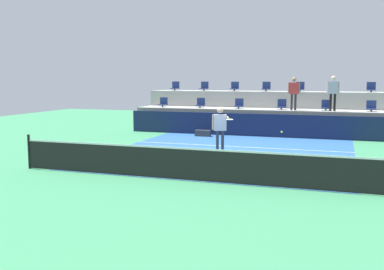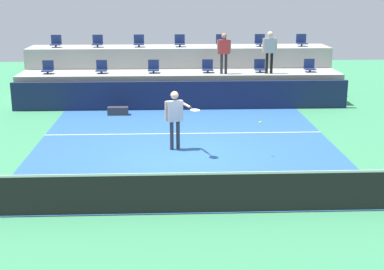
{
  "view_description": "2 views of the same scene",
  "coord_description": "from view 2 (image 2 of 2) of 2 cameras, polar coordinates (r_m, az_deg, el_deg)",
  "views": [
    {
      "loc": [
        3.98,
        -15.25,
        2.79
      ],
      "look_at": [
        -0.63,
        -1.67,
        0.96
      ],
      "focal_mm": 41.45,
      "sensor_mm": 36.0,
      "label": 1
    },
    {
      "loc": [
        -0.47,
        -14.6,
        4.67
      ],
      "look_at": [
        0.12,
        -0.99,
        0.89
      ],
      "focal_mm": 50.63,
      "sensor_mm": 36.0,
      "label": 2
    }
  ],
  "objects": [
    {
      "name": "ground_plane",
      "position": [
        15.34,
        -0.59,
        -2.23
      ],
      "size": [
        40.0,
        40.0,
        0.0
      ],
      "primitive_type": "plane",
      "color": "#388456"
    },
    {
      "name": "court_inner_paint",
      "position": [
        16.29,
        -0.71,
        -1.15
      ],
      "size": [
        9.0,
        10.0,
        0.01
      ],
      "primitive_type": "cube",
      "color": "#285693",
      "rests_on": "ground_plane"
    },
    {
      "name": "court_service_line",
      "position": [
        17.63,
        -0.85,
        0.16
      ],
      "size": [
        9.0,
        0.06,
        0.0
      ],
      "primitive_type": "cube",
      "color": "white",
      "rests_on": "ground_plane"
    },
    {
      "name": "tennis_net",
      "position": [
        11.4,
        0.07,
        -5.97
      ],
      "size": [
        10.48,
        0.08,
        1.07
      ],
      "color": "black",
      "rests_on": "ground_plane"
    },
    {
      "name": "sponsor_backboard",
      "position": [
        21.01,
        -1.14,
        4.19
      ],
      "size": [
        13.0,
        0.16,
        1.1
      ],
      "primitive_type": "cube",
      "color": "#141E42",
      "rests_on": "ground_plane"
    },
    {
      "name": "seating_tier_lower",
      "position": [
        22.28,
        -1.22,
        5.03
      ],
      "size": [
        13.0,
        1.8,
        1.25
      ],
      "primitive_type": "cube",
      "color": "#9E9E99",
      "rests_on": "ground_plane"
    },
    {
      "name": "seating_tier_upper",
      "position": [
        23.98,
        -1.32,
        6.81
      ],
      "size": [
        13.0,
        1.8,
        2.1
      ],
      "primitive_type": "cube",
      "color": "#9E9E99",
      "rests_on": "ground_plane"
    },
    {
      "name": "stadium_chair_lower_far_left",
      "position": [
        22.6,
        -14.95,
        6.82
      ],
      "size": [
        0.44,
        0.4,
        0.52
      ],
      "color": "#2D2D33",
      "rests_on": "seating_tier_lower"
    },
    {
      "name": "stadium_chair_lower_left",
      "position": [
        22.23,
        -9.5,
        7.0
      ],
      "size": [
        0.44,
        0.4,
        0.52
      ],
      "color": "#2D2D33",
      "rests_on": "seating_tier_lower"
    },
    {
      "name": "stadium_chair_lower_mid_left",
      "position": [
        22.08,
        -4.07,
        7.11
      ],
      "size": [
        0.44,
        0.4,
        0.52
      ],
      "color": "#2D2D33",
      "rests_on": "seating_tier_lower"
    },
    {
      "name": "stadium_chair_lower_mid_right",
      "position": [
        22.12,
        1.65,
        7.16
      ],
      "size": [
        0.44,
        0.4,
        0.52
      ],
      "color": "#2D2D33",
      "rests_on": "seating_tier_lower"
    },
    {
      "name": "stadium_chair_lower_right",
      "position": [
        22.38,
        7.16,
        7.14
      ],
      "size": [
        0.44,
        0.4,
        0.52
      ],
      "color": "#2D2D33",
      "rests_on": "seating_tier_lower"
    },
    {
      "name": "stadium_chair_lower_far_right",
      "position": [
        22.81,
        12.28,
        7.07
      ],
      "size": [
        0.44,
        0.4,
        0.52
      ],
      "color": "#2D2D33",
      "rests_on": "seating_tier_lower"
    },
    {
      "name": "stadium_chair_upper_far_left",
      "position": [
        24.24,
        -14.13,
        9.46
      ],
      "size": [
        0.44,
        0.4,
        0.52
      ],
      "color": "#2D2D33",
      "rests_on": "seating_tier_upper"
    },
    {
      "name": "stadium_chair_upper_left",
      "position": [
        23.95,
        -9.92,
        9.63
      ],
      "size": [
        0.44,
        0.4,
        0.52
      ],
      "color": "#2D2D33",
      "rests_on": "seating_tier_upper"
    },
    {
      "name": "stadium_chair_upper_mid_left",
      "position": [
        23.79,
        -5.62,
        9.74
      ],
      "size": [
        0.44,
        0.4,
        0.52
      ],
      "color": "#2D2D33",
      "rests_on": "seating_tier_upper"
    },
    {
      "name": "stadium_chair_upper_center",
      "position": [
        23.76,
        -1.3,
        9.81
      ],
      "size": [
        0.44,
        0.4,
        0.52
      ],
      "color": "#2D2D33",
      "rests_on": "seating_tier_upper"
    },
    {
      "name": "stadium_chair_upper_mid_right",
      "position": [
        23.86,
        3.09,
        9.81
      ],
      "size": [
        0.44,
        0.4,
        0.52
      ],
      "color": "#2D2D33",
      "rests_on": "seating_tier_upper"
    },
    {
      "name": "stadium_chair_upper_right",
      "position": [
        24.08,
        7.17,
        9.77
      ],
      "size": [
        0.44,
        0.4,
        0.52
      ],
      "color": "#2D2D33",
      "rests_on": "seating_tier_upper"
    },
    {
      "name": "stadium_chair_upper_far_right",
      "position": [
        24.45,
        11.46,
        9.67
      ],
      "size": [
        0.44,
        0.4,
        0.52
      ],
      "color": "#2D2D33",
      "rests_on": "seating_tier_upper"
    },
    {
      "name": "tennis_player",
      "position": [
        15.66,
        -1.76,
        2.2
      ],
      "size": [
        1.03,
        1.14,
        1.74
      ],
      "color": "#2D2D33",
      "rests_on": "ground_plane"
    },
    {
      "name": "spectator_in_grey",
      "position": [
        21.7,
        3.39,
        8.96
      ],
      "size": [
        0.57,
        0.25,
        1.61
      ],
      "color": "#2D2D33",
      "rests_on": "seating_tier_lower"
    },
    {
      "name": "spectator_leaning_on_rail",
      "position": [
        21.96,
        8.19,
        9.03
      ],
      "size": [
        0.59,
        0.24,
        1.67
      ],
      "color": "black",
      "rests_on": "seating_tier_lower"
    },
    {
      "name": "tennis_ball",
      "position": [
        15.17,
        7.22,
        1.32
      ],
      "size": [
        0.07,
        0.07,
        0.07
      ],
      "color": "#CCE033"
    },
    {
      "name": "equipment_bag",
      "position": [
        20.36,
        -7.81,
        2.53
      ],
      "size": [
        0.76,
        0.28,
        0.3
      ],
      "primitive_type": "cube",
      "color": "#333338",
      "rests_on": "ground_plane"
    }
  ]
}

